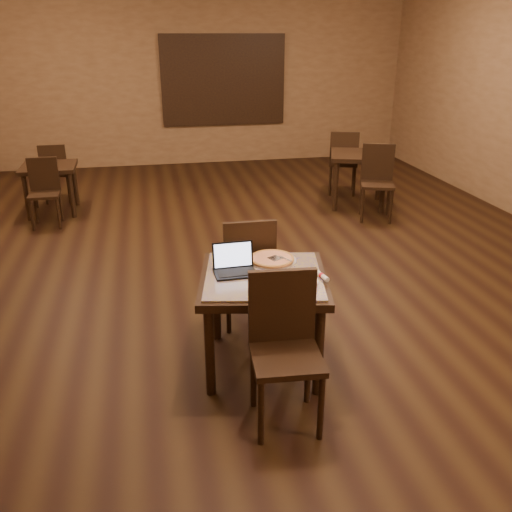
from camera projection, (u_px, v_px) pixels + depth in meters
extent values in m
plane|color=black|center=(246.00, 258.00, 6.20)|extent=(10.00, 10.00, 0.00)
cube|color=olive|center=(197.00, 83.00, 10.15)|extent=(8.00, 0.02, 3.00)
cube|color=#26508D|center=(223.00, 80.00, 10.19)|extent=(2.20, 0.04, 1.50)
cube|color=black|center=(224.00, 80.00, 10.17)|extent=(2.34, 0.02, 1.64)
cylinder|color=black|center=(210.00, 351.00, 3.76)|extent=(0.07, 0.07, 0.71)
cylinder|color=black|center=(216.00, 301.00, 4.46)|extent=(0.07, 0.07, 0.71)
cylinder|color=black|center=(319.00, 350.00, 3.77)|extent=(0.07, 0.07, 0.71)
cylinder|color=black|center=(308.00, 300.00, 4.47)|extent=(0.07, 0.07, 0.71)
cube|color=black|center=(263.00, 280.00, 3.97)|extent=(1.08, 1.08, 0.06)
cube|color=#21179A|center=(263.00, 276.00, 3.96)|extent=(0.98, 0.98, 0.02)
cylinder|color=black|center=(261.00, 413.00, 3.33)|extent=(0.04, 0.04, 0.47)
cylinder|color=black|center=(253.00, 377.00, 3.68)|extent=(0.04, 0.04, 0.47)
cylinder|color=black|center=(321.00, 408.00, 3.38)|extent=(0.04, 0.04, 0.47)
cylinder|color=black|center=(308.00, 373.00, 3.72)|extent=(0.04, 0.04, 0.47)
cube|color=black|center=(287.00, 358.00, 3.43)|extent=(0.47, 0.47, 0.04)
cube|color=black|center=(282.00, 305.00, 3.51)|extent=(0.44, 0.07, 0.50)
cylinder|color=black|center=(263.00, 286.00, 5.00)|extent=(0.04, 0.04, 0.47)
cylinder|color=black|center=(271.00, 305.00, 4.66)|extent=(0.04, 0.04, 0.47)
cylinder|color=black|center=(223.00, 289.00, 4.93)|extent=(0.04, 0.04, 0.47)
cylinder|color=black|center=(229.00, 308.00, 4.59)|extent=(0.04, 0.04, 0.47)
cube|color=black|center=(246.00, 271.00, 4.70)|extent=(0.44, 0.44, 0.04)
cube|color=black|center=(250.00, 250.00, 4.42)|extent=(0.43, 0.05, 0.50)
cube|color=black|center=(235.00, 273.00, 3.96)|extent=(0.31, 0.22, 0.01)
cube|color=black|center=(233.00, 255.00, 4.02)|extent=(0.31, 0.06, 0.20)
cube|color=#B1BDE0|center=(233.00, 255.00, 4.01)|extent=(0.28, 0.04, 0.17)
cylinder|color=white|center=(299.00, 281.00, 3.83)|extent=(0.27, 0.27, 0.01)
cylinder|color=silver|center=(272.00, 260.00, 4.20)|extent=(0.38, 0.38, 0.01)
cylinder|color=beige|center=(272.00, 259.00, 4.19)|extent=(0.33, 0.33, 0.02)
torus|color=#BE813D|center=(272.00, 258.00, 4.19)|extent=(0.34, 0.34, 0.02)
cube|color=silver|center=(275.00, 258.00, 4.17)|extent=(0.18, 0.24, 0.01)
cylinder|color=white|center=(322.00, 276.00, 3.90)|extent=(0.07, 0.17, 0.03)
cylinder|color=#AE1525|center=(322.00, 276.00, 3.90)|extent=(0.04, 0.04, 0.04)
cylinder|color=black|center=(336.00, 186.00, 7.71)|extent=(0.07, 0.07, 0.73)
cylinder|color=black|center=(335.00, 175.00, 8.32)|extent=(0.07, 0.07, 0.73)
cylinder|color=black|center=(383.00, 188.00, 7.63)|extent=(0.07, 0.07, 0.73)
cylinder|color=black|center=(379.00, 176.00, 8.24)|extent=(0.07, 0.07, 0.73)
cube|color=black|center=(360.00, 156.00, 7.83)|extent=(1.05, 1.05, 0.06)
cylinder|color=black|center=(363.00, 206.00, 7.27)|extent=(0.04, 0.04, 0.46)
cylinder|color=black|center=(361.00, 198.00, 7.61)|extent=(0.04, 0.04, 0.46)
cylinder|color=black|center=(391.00, 207.00, 7.23)|extent=(0.04, 0.04, 0.46)
cylinder|color=black|center=(388.00, 199.00, 7.57)|extent=(0.04, 0.04, 0.46)
cube|color=black|center=(377.00, 185.00, 7.32)|extent=(0.55, 0.55, 0.04)
cube|color=black|center=(378.00, 162.00, 7.40)|extent=(0.42, 0.18, 0.50)
cylinder|color=black|center=(353.00, 176.00, 8.78)|extent=(0.04, 0.04, 0.46)
cylinder|color=black|center=(354.00, 182.00, 8.44)|extent=(0.04, 0.04, 0.46)
cylinder|color=black|center=(330.00, 175.00, 8.83)|extent=(0.04, 0.04, 0.46)
cylinder|color=black|center=(330.00, 181.00, 8.49)|extent=(0.04, 0.04, 0.46)
cube|color=black|center=(343.00, 163.00, 8.54)|extent=(0.55, 0.55, 0.04)
cube|color=black|center=(344.00, 148.00, 8.25)|extent=(0.42, 0.18, 0.50)
cylinder|color=black|center=(27.00, 197.00, 7.34)|extent=(0.06, 0.06, 0.65)
cylinder|color=black|center=(33.00, 186.00, 7.86)|extent=(0.06, 0.06, 0.65)
cylinder|color=black|center=(72.00, 195.00, 7.45)|extent=(0.06, 0.06, 0.65)
cylinder|color=black|center=(75.00, 184.00, 7.98)|extent=(0.06, 0.06, 0.65)
cube|color=black|center=(48.00, 167.00, 7.53)|extent=(0.74, 0.74, 0.05)
cylinder|color=black|center=(32.00, 216.00, 6.99)|extent=(0.04, 0.04, 0.41)
cylinder|color=black|center=(36.00, 208.00, 7.28)|extent=(0.04, 0.04, 0.41)
cylinder|color=black|center=(58.00, 214.00, 7.05)|extent=(0.04, 0.04, 0.41)
cylinder|color=black|center=(61.00, 207.00, 7.35)|extent=(0.04, 0.04, 0.41)
cube|color=black|center=(44.00, 195.00, 7.08)|extent=(0.39, 0.39, 0.04)
cube|color=black|center=(43.00, 174.00, 7.15)|extent=(0.38, 0.04, 0.44)
cylinder|color=black|center=(71.00, 184.00, 8.42)|extent=(0.04, 0.04, 0.41)
cylinder|color=black|center=(69.00, 190.00, 8.13)|extent=(0.04, 0.04, 0.41)
cylinder|color=black|center=(49.00, 185.00, 8.36)|extent=(0.04, 0.04, 0.41)
cylinder|color=black|center=(46.00, 191.00, 8.06)|extent=(0.04, 0.04, 0.41)
cube|color=black|center=(56.00, 173.00, 8.16)|extent=(0.39, 0.39, 0.04)
cube|color=black|center=(53.00, 160.00, 7.91)|extent=(0.38, 0.04, 0.44)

